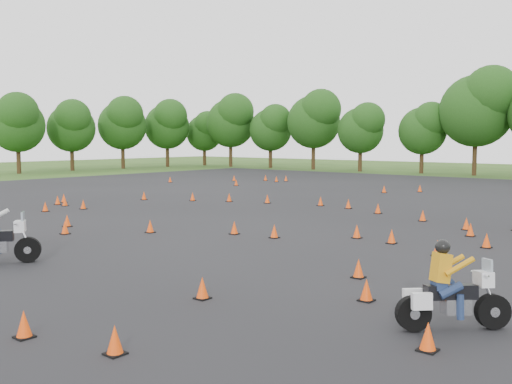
# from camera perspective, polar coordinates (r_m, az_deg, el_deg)

# --- Properties ---
(ground) EXTENTS (140.00, 140.00, 0.00)m
(ground) POSITION_cam_1_polar(r_m,az_deg,el_deg) (21.23, -6.94, -3.98)
(ground) COLOR #2D5119
(ground) RESTS_ON ground
(asphalt_pad) EXTENTS (62.00, 62.00, 0.00)m
(asphalt_pad) POSITION_cam_1_polar(r_m,az_deg,el_deg) (25.67, 2.86, -2.34)
(asphalt_pad) COLOR black
(asphalt_pad) RESTS_ON ground
(traffic_cones) EXTENTS (36.34, 32.95, 0.45)m
(traffic_cones) POSITION_cam_1_polar(r_m,az_deg,el_deg) (26.06, 3.71, -1.74)
(traffic_cones) COLOR #FF4A0A
(traffic_cones) RESTS_ON asphalt_pad
(rider_yellow) EXTENTS (1.93, 1.92, 1.61)m
(rider_yellow) POSITION_cam_1_polar(r_m,az_deg,el_deg) (10.80, 19.26, -8.87)
(rider_yellow) COLOR orange
(rider_yellow) RESTS_ON ground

